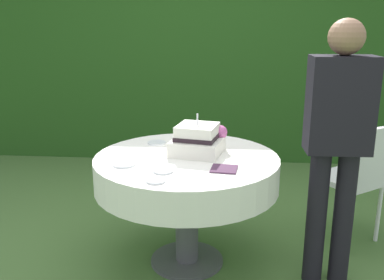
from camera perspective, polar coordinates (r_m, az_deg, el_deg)
ground_plane at (r=3.06m, az=-0.67°, el=-15.72°), size 20.00×20.00×0.00m
foliage_hedge at (r=5.08m, az=1.91°, el=12.42°), size 6.62×0.55×2.62m
cake_table at (r=2.78m, az=-0.71°, el=-4.45°), size 1.18×1.18×0.75m
wedding_cake at (r=2.79m, az=0.86°, el=0.01°), size 0.38×0.37×0.26m
serving_plate_near at (r=3.03m, az=-4.68°, el=-0.37°), size 0.13×0.13×0.01m
serving_plate_far at (r=2.48m, az=-3.84°, el=-4.07°), size 0.12×0.12×0.01m
serving_plate_left at (r=2.61m, az=-9.00°, el=-3.19°), size 0.13×0.13×0.01m
serving_plate_right at (r=2.33m, az=-4.83°, el=-5.38°), size 0.11×0.11×0.01m
napkin_stack at (r=2.51m, az=4.27°, el=-3.83°), size 0.17×0.17×0.01m
garden_chair at (r=3.29m, az=21.27°, el=-4.09°), size 0.56×0.56×0.89m
standing_person at (r=2.62m, az=18.64°, el=0.19°), size 0.36×0.21×1.60m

